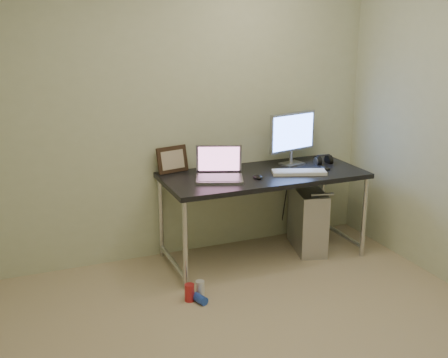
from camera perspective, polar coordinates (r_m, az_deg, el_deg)
floor at (r=3.63m, az=4.53°, el=-17.59°), size 3.50×3.50×0.00m
wall_back at (r=4.70m, az=-4.78°, el=6.82°), size 3.50×0.02×2.50m
desk at (r=4.72m, az=4.01°, el=-0.27°), size 1.69×0.74×0.75m
tower_computer at (r=5.05m, az=8.47°, el=-4.05°), size 0.36×0.57×0.59m
cable_a at (r=5.25m, az=6.29°, el=-1.76°), size 0.01×0.16×0.69m
cable_b at (r=5.28m, az=7.24°, el=-1.91°), size 0.02×0.11×0.71m
can_red at (r=4.20m, az=-3.52°, el=-11.44°), size 0.10×0.10×0.13m
can_white at (r=4.26m, az=-2.45°, el=-11.06°), size 0.09×0.09×0.12m
can_blue at (r=4.19m, az=-2.45°, el=-12.07°), size 0.10×0.13×0.06m
laptop at (r=4.53m, az=-0.49°, el=0.83°), size 0.46×0.42×0.26m
monitor at (r=4.95m, az=6.98°, el=4.53°), size 0.49×0.19×0.46m
keyboard at (r=4.71m, az=7.64°, el=0.69°), size 0.47×0.29×0.03m
mouse_right at (r=4.88m, az=10.27°, el=1.16°), size 0.09×0.11×0.03m
mouse_left at (r=4.55m, az=3.45°, el=0.31°), size 0.08×0.12×0.04m
headphones at (r=5.07m, az=10.06°, el=1.86°), size 0.15×0.09×0.10m
picture_frame at (r=4.71m, az=-5.27°, el=1.99°), size 0.29×0.14×0.22m
webcam at (r=4.74m, az=-1.64°, el=1.89°), size 0.04×0.03×0.13m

